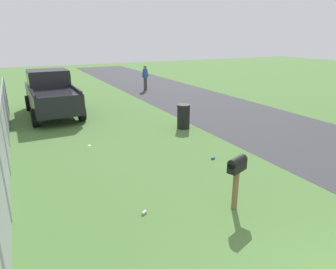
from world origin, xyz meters
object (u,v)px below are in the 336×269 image
object	(u,v)px
mailbox	(237,168)
pedestrian	(145,76)
trash_bin	(183,116)
pickup_truck	(51,92)

from	to	relation	value
mailbox	pedestrian	bearing A→B (deg)	-35.08
trash_bin	pedestrian	xyz separation A→B (m)	(9.03, -2.09, 0.49)
pedestrian	trash_bin	bearing A→B (deg)	145.96
mailbox	trash_bin	bearing A→B (deg)	-38.72
trash_bin	pedestrian	size ratio (longest dim) A/B	0.58
pickup_truck	pedestrian	distance (m)	7.83
pickup_truck	trash_bin	distance (m)	6.63
pickup_truck	trash_bin	xyz separation A→B (m)	(-4.82, -4.51, -0.60)
pedestrian	pickup_truck	bearing A→B (deg)	101.52
mailbox	pedestrian	xyz separation A→B (m)	(14.87, -4.11, 0.01)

